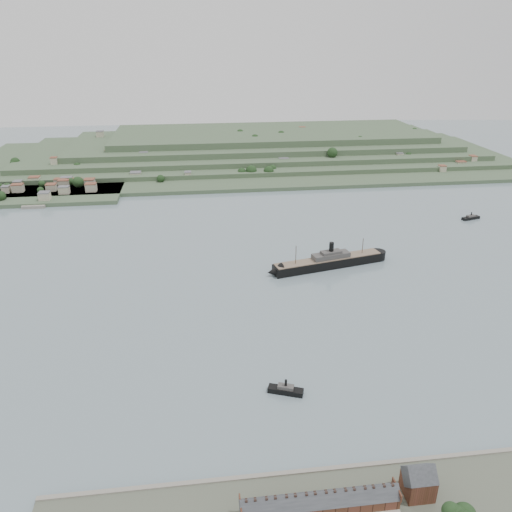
{
  "coord_description": "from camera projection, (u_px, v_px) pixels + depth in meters",
  "views": [
    {
      "loc": [
        -47.48,
        -286.95,
        155.44
      ],
      "look_at": [
        -6.9,
        30.0,
        13.75
      ],
      "focal_mm": 35.0,
      "sensor_mm": 36.0,
      "label": 1
    }
  ],
  "objects": [
    {
      "name": "ground",
      "position": [
        272.0,
        293.0,
        328.72
      ],
      "size": [
        1400.0,
        1400.0,
        0.0
      ],
      "primitive_type": "plane",
      "color": "slate",
      "rests_on": "ground"
    },
    {
      "name": "terrace_row",
      "position": [
        320.0,
        505.0,
        172.43
      ],
      "size": [
        55.6,
        9.8,
        11.07
      ],
      "color": "#4E2C1C",
      "rests_on": "ground"
    },
    {
      "name": "gabled_building",
      "position": [
        419.0,
        481.0,
        179.88
      ],
      "size": [
        10.4,
        10.18,
        14.09
      ],
      "color": "#4E2C1C",
      "rests_on": "ground"
    },
    {
      "name": "far_peninsula",
      "position": [
        248.0,
        150.0,
        683.59
      ],
      "size": [
        760.0,
        309.0,
        30.0
      ],
      "color": "#3D5337",
      "rests_on": "ground"
    },
    {
      "name": "steamship",
      "position": [
        325.0,
        262.0,
        362.82
      ],
      "size": [
        94.44,
        31.22,
        22.93
      ],
      "color": "black",
      "rests_on": "ground"
    },
    {
      "name": "tugboat",
      "position": [
        286.0,
        390.0,
        235.93
      ],
      "size": [
        17.28,
        10.15,
        7.55
      ],
      "color": "black",
      "rests_on": "ground"
    },
    {
      "name": "ferry_west",
      "position": [
        7.0,
        201.0,
        504.68
      ],
      "size": [
        16.11,
        10.14,
        5.87
      ],
      "color": "black",
      "rests_on": "ground"
    },
    {
      "name": "ferry_east",
      "position": [
        471.0,
        218.0,
        459.62
      ],
      "size": [
        18.61,
        9.84,
        6.73
      ],
      "color": "black",
      "rests_on": "ground"
    }
  ]
}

